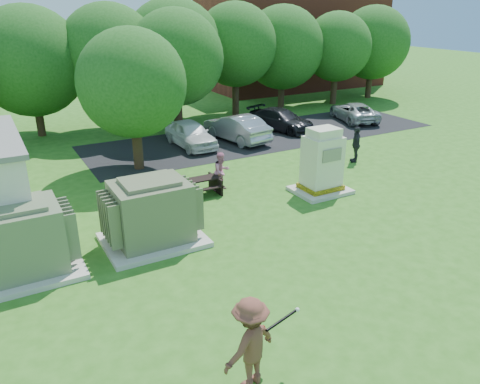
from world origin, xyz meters
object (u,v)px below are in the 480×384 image
transformer_right (152,214)px  person_walking_right (356,144)px  person_at_picnic (222,171)px  transformer_left (19,242)px  car_silver_b (354,112)px  batter (250,343)px  picnic_table (200,185)px  generator_cabinet (322,165)px  car_silver_a (236,128)px  car_white (191,134)px  car_dark (281,120)px

transformer_right → person_walking_right: 11.33m
transformer_right → person_at_picnic: transformer_right is taller
transformer_left → car_silver_b: (20.17, 9.32, -0.40)m
batter → car_silver_b: 23.07m
person_at_picnic → picnic_table: bearing=169.4°
transformer_right → generator_cabinet: generator_cabinet is taller
generator_cabinet → car_silver_b: bearing=42.4°
car_silver_a → batter: bearing=52.8°
transformer_left → batter: (3.37, -6.49, -0.01)m
batter → car_white: 16.53m
car_silver_b → transformer_right: bearing=45.8°
transformer_left → person_at_picnic: (7.56, 2.87, -0.20)m
car_white → car_silver_b: 11.23m
generator_cabinet → car_dark: (4.03, 8.78, -0.51)m
generator_cabinet → car_silver_b: size_ratio=0.62×
car_dark → picnic_table: bearing=-158.8°
person_walking_right → car_silver_a: 6.62m
generator_cabinet → car_silver_b: 12.65m
car_silver_a → car_dark: car_silver_a is taller
batter → car_silver_a: 17.39m
batter → person_at_picnic: batter is taller
picnic_table → person_at_picnic: (0.97, 0.05, 0.35)m
transformer_right → car_silver_b: size_ratio=0.73×
transformer_left → person_walking_right: bearing=11.7°
person_walking_right → car_dark: (0.25, 6.54, -0.22)m
generator_cabinet → car_white: (-1.90, 8.28, -0.46)m
car_dark → car_silver_b: size_ratio=1.02×
generator_cabinet → car_silver_a: 8.12m
batter → car_silver_b: (16.80, 15.81, -0.39)m
batter → person_at_picnic: 10.26m
transformer_right → car_dark: size_ratio=0.71×
person_walking_right → car_silver_b: size_ratio=0.40×
person_at_picnic → car_dark: (7.31, 6.69, -0.16)m
generator_cabinet → car_white: bearing=102.9°
batter → car_white: bearing=-125.7°
transformer_right → batter: (-0.33, -6.49, -0.01)m
transformer_left → picnic_table: transformer_left is taller
picnic_table → batter: bearing=-109.0°
car_white → car_dark: 5.95m
transformer_left → car_white: transformer_left is taller
transformer_right → car_silver_a: bearing=48.6°
transformer_right → car_silver_a: size_ratio=0.70×
transformer_left → car_silver_b: bearing=24.8°
batter → car_dark: bearing=-141.6°
batter → car_silver_a: bearing=-134.0°
car_white → car_dark: car_white is taller
car_white → car_silver_b: car_white is taller
batter → car_dark: batter is taller
transformer_right → person_walking_right: transformer_right is taller
batter → person_at_picnic: bearing=-130.1°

